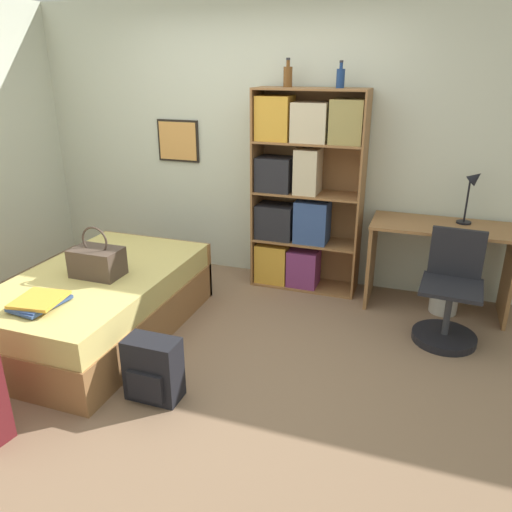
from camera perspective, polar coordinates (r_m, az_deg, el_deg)
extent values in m
plane|color=#84664C|center=(3.89, -7.76, -10.44)|extent=(14.00, 14.00, 0.00)
cube|color=beige|center=(4.89, 0.38, 12.67)|extent=(10.00, 0.06, 2.60)
cube|color=black|center=(5.19, -8.89, 12.87)|extent=(0.44, 0.02, 0.41)
cube|color=#DB994C|center=(5.18, -8.95, 12.85)|extent=(0.40, 0.01, 0.37)
cube|color=olive|center=(4.18, -17.36, -6.38)|extent=(1.11, 1.84, 0.32)
cube|color=tan|center=(4.07, -17.75, -3.19)|extent=(1.08, 1.81, 0.19)
cube|color=olive|center=(4.82, -11.27, -0.79)|extent=(1.11, 0.04, 0.51)
cube|color=#47382D|center=(3.96, -17.69, -0.68)|extent=(0.37, 0.24, 0.22)
torus|color=#47382D|center=(3.90, -17.97, 1.68)|extent=(0.22, 0.02, 0.22)
cube|color=gold|center=(3.65, -23.41, -5.16)|extent=(0.23, 0.28, 0.01)
cube|color=#334C84|center=(3.63, -23.47, -4.97)|extent=(0.29, 0.38, 0.02)
cube|color=#334C84|center=(3.63, -23.45, -4.74)|extent=(0.21, 0.36, 0.01)
cube|color=gold|center=(3.62, -23.53, -4.58)|extent=(0.33, 0.34, 0.02)
cube|color=olive|center=(4.74, 0.15, 7.64)|extent=(0.02, 0.36, 1.83)
cube|color=olive|center=(4.52, 11.94, 6.52)|extent=(0.02, 0.36, 1.83)
cube|color=olive|center=(4.77, 6.42, 7.60)|extent=(0.99, 0.01, 1.83)
cube|color=olive|center=(4.90, 5.52, -3.20)|extent=(0.95, 0.36, 0.02)
cube|color=olive|center=(4.74, 5.71, 1.75)|extent=(0.95, 0.36, 0.02)
cube|color=olive|center=(4.60, 5.92, 7.13)|extent=(0.95, 0.36, 0.02)
cube|color=olive|center=(4.52, 6.14, 12.77)|extent=(0.95, 0.36, 0.02)
cube|color=olive|center=(4.47, 6.37, 18.46)|extent=(0.95, 0.36, 0.02)
cube|color=gold|center=(4.88, 1.99, -0.67)|extent=(0.31, 0.27, 0.38)
cube|color=#7A336B|center=(4.81, 5.47, -1.26)|extent=(0.28, 0.27, 0.35)
cube|color=#232328|center=(4.74, 2.29, 4.01)|extent=(0.35, 0.27, 0.32)
cube|color=#334C84|center=(4.64, 6.45, 3.98)|extent=(0.30, 0.27, 0.39)
cube|color=#232328|center=(4.63, 2.21, 9.36)|extent=(0.32, 0.27, 0.31)
cube|color=beige|center=(4.54, 5.96, 9.63)|extent=(0.21, 0.27, 0.40)
cube|color=gold|center=(4.56, 2.18, 15.48)|extent=(0.30, 0.27, 0.38)
cube|color=beige|center=(4.47, 6.30, 14.96)|extent=(0.31, 0.27, 0.33)
cube|color=#99894C|center=(4.41, 10.45, 14.87)|extent=(0.28, 0.27, 0.37)
cylinder|color=brown|center=(4.55, 3.66, 19.75)|extent=(0.08, 0.08, 0.17)
cylinder|color=brown|center=(4.55, 3.69, 21.12)|extent=(0.03, 0.03, 0.05)
cylinder|color=#232328|center=(4.55, 3.70, 21.57)|extent=(0.03, 0.03, 0.02)
cylinder|color=navy|center=(4.42, 9.63, 19.37)|extent=(0.07, 0.07, 0.15)
cylinder|color=navy|center=(4.42, 9.71, 20.65)|extent=(0.03, 0.03, 0.05)
cylinder|color=#232328|center=(4.42, 9.74, 21.07)|extent=(0.03, 0.03, 0.02)
cube|color=olive|center=(4.45, 20.58, 3.20)|extent=(1.16, 0.54, 0.02)
cube|color=olive|center=(4.59, 13.03, -0.53)|extent=(0.03, 0.50, 0.74)
cube|color=olive|center=(4.62, 26.85, -2.18)|extent=(0.03, 0.50, 0.74)
cylinder|color=black|center=(4.55, 22.64, 3.57)|extent=(0.12, 0.12, 0.02)
cylinder|color=black|center=(4.50, 22.97, 5.81)|extent=(0.02, 0.02, 0.35)
cone|color=black|center=(4.46, 23.80, 8.23)|extent=(0.14, 0.10, 0.14)
cylinder|color=black|center=(4.20, 20.66, -8.68)|extent=(0.48, 0.48, 0.06)
cylinder|color=#333338|center=(4.11, 21.01, -6.35)|extent=(0.05, 0.05, 0.44)
cube|color=black|center=(4.02, 21.45, -3.35)|extent=(0.47, 0.47, 0.03)
cube|color=black|center=(4.13, 21.98, 0.35)|extent=(0.40, 0.07, 0.38)
cube|color=black|center=(3.32, -11.64, -12.51)|extent=(0.35, 0.19, 0.42)
cube|color=black|center=(3.28, -12.57, -14.41)|extent=(0.24, 0.03, 0.19)
cylinder|color=#B7B2A8|center=(4.62, 20.71, -4.44)|extent=(0.23, 0.23, 0.27)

